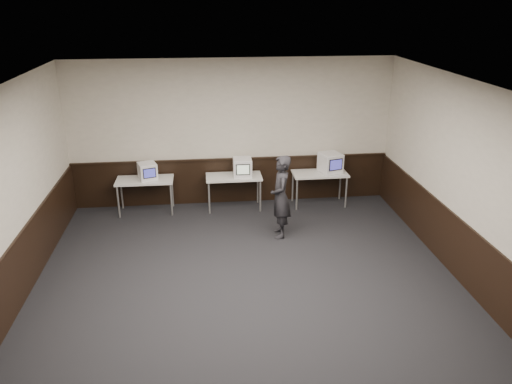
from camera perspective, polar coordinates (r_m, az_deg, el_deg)
floor at (r=7.91m, az=-0.61°, el=-12.15°), size 8.00×8.00×0.00m
ceiling at (r=6.68m, az=-0.72°, el=11.32°), size 8.00×8.00×0.00m
back_wall at (r=10.93m, az=-2.77°, el=6.75°), size 7.00×0.00×7.00m
right_wall at (r=8.23m, az=24.36°, el=-0.24°), size 0.00×8.00×8.00m
wainscot_back at (r=11.24m, az=-2.67°, el=1.29°), size 6.98×0.04×1.00m
wainscot_left at (r=8.12m, az=-26.23°, el=-9.50°), size 0.04×7.98×1.00m
wainscot_right at (r=8.66m, az=23.13°, el=-7.02°), size 0.04×7.98×1.00m
wainscot_rail at (r=11.05m, az=-2.71°, el=3.79°), size 6.98×0.06×0.04m
desk_left at (r=10.87m, az=-12.59°, el=1.08°), size 1.20×0.60×0.75m
desk_center at (r=10.82m, az=-2.55°, el=1.49°), size 1.20×0.60×0.75m
desk_right at (r=11.10m, az=7.29°, el=1.85°), size 1.20×0.60×0.75m
emac_left at (r=10.78m, az=-12.29°, el=2.33°), size 0.46×0.47×0.36m
emac_center at (r=10.72m, az=-1.56°, el=2.84°), size 0.41×0.44×0.40m
emac_right at (r=11.09m, az=8.51°, el=3.34°), size 0.54×0.55×0.43m
person at (r=9.51m, az=2.84°, el=-0.55°), size 0.42×0.61×1.63m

